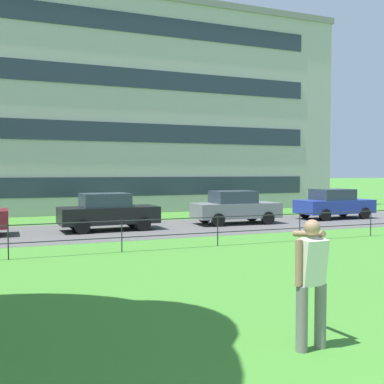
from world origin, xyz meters
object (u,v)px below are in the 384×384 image
Objects in this scene: car_grey_far_left at (235,207)px; car_blue_right at (334,204)px; car_black_center at (108,212)px; person_thrower at (311,279)px; apartment_building_background at (89,111)px.

car_blue_right is at bearing 2.49° from car_grey_far_left.
car_black_center is at bearing -177.81° from car_blue_right.
car_black_center is at bearing -178.10° from car_grey_far_left.
car_black_center is 1.01× the size of car_blue_right.
car_grey_far_left is (6.00, 0.20, 0.00)m from car_black_center.
person_thrower is at bearing -90.39° from car_black_center.
apartment_building_background is (-4.60, 12.47, 5.71)m from car_grey_far_left.
apartment_building_background is (1.49, 26.59, 5.53)m from person_thrower.
car_blue_right is (11.86, 0.45, 0.00)m from car_black_center.
car_blue_right is (11.95, 14.37, -0.18)m from person_thrower.
person_thrower is 0.44× the size of car_grey_far_left.
apartment_building_background is (1.40, 12.67, 5.71)m from car_black_center.
apartment_building_background reaches higher than person_thrower.
person_thrower is 0.44× the size of car_blue_right.
car_black_center is at bearing 89.61° from person_thrower.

